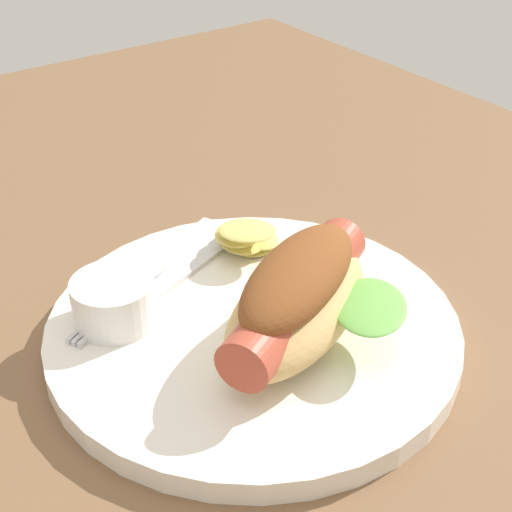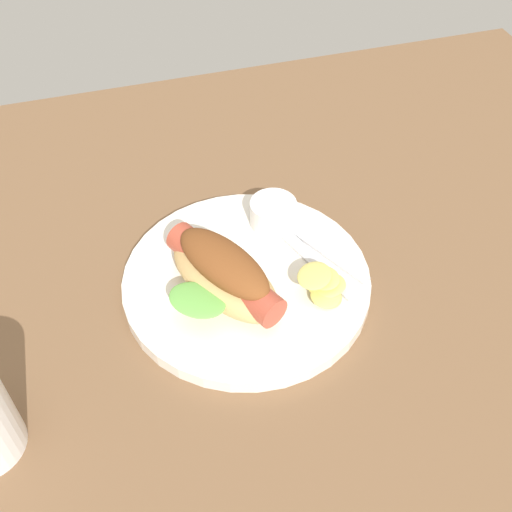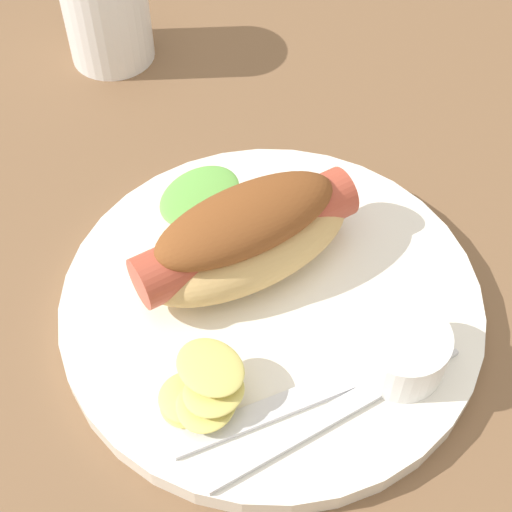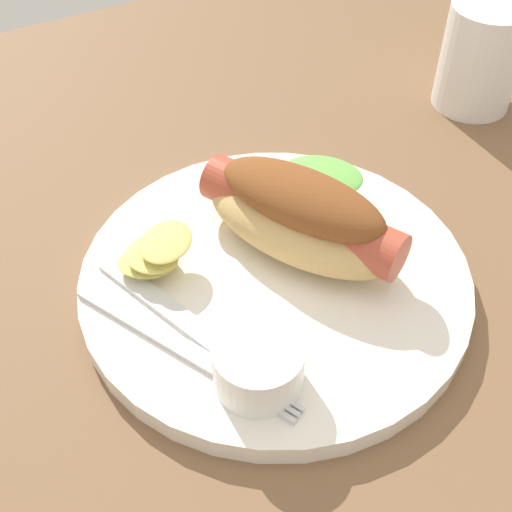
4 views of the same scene
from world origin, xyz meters
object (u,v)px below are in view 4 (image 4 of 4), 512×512
at_px(sauce_ramekin, 258,366).
at_px(fork, 179,346).
at_px(knife, 181,318).
at_px(chips_pile, 153,254).
at_px(drinking_cup, 481,57).
at_px(plate, 275,280).
at_px(hot_dog, 301,215).

height_order(sauce_ramekin, fork, sauce_ramekin).
relative_size(knife, chips_pile, 2.32).
bearing_deg(drinking_cup, chips_pile, 11.36).
height_order(plate, fork, fork).
distance_m(plate, chips_pile, 0.09).
height_order(hot_dog, knife, hot_dog).
bearing_deg(hot_dog, plate, -89.67).
relative_size(fork, drinking_cup, 1.65).
relative_size(plate, hot_dog, 1.68).
bearing_deg(hot_dog, knife, -104.82).
relative_size(fork, knife, 1.04).
xyz_separation_m(fork, chips_pile, (-0.01, -0.07, 0.01)).
xyz_separation_m(plate, hot_dog, (-0.03, -0.01, 0.04)).
relative_size(hot_dog, chips_pile, 2.47).
bearing_deg(knife, fork, -47.50).
bearing_deg(drinking_cup, hot_dog, 22.03).
distance_m(plate, sauce_ramekin, 0.09).
relative_size(sauce_ramekin, knife, 0.36).
distance_m(plate, knife, 0.08).
bearing_deg(hot_dog, sauce_ramekin, -70.19).
xyz_separation_m(sauce_ramekin, chips_pile, (0.02, -0.12, -0.00)).
height_order(fork, drinking_cup, drinking_cup).
bearing_deg(knife, sauce_ramekin, -1.01).
distance_m(hot_dog, sauce_ramekin, 0.12).
distance_m(plate, hot_dog, 0.05).
relative_size(plate, knife, 1.79).
distance_m(hot_dog, knife, 0.11).
relative_size(fork, chips_pile, 2.42).
relative_size(hot_dog, drinking_cup, 1.68).
bearing_deg(sauce_ramekin, hot_dog, -133.08).
height_order(chips_pile, drinking_cup, drinking_cup).
relative_size(sauce_ramekin, fork, 0.34).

